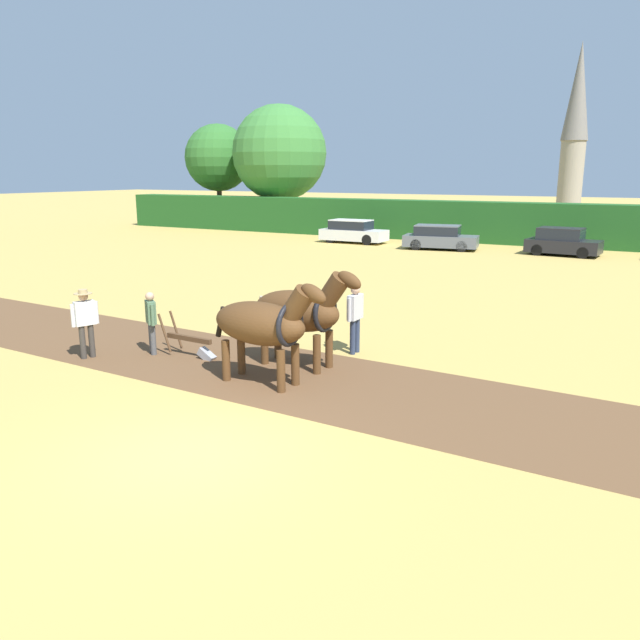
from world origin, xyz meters
TOP-DOWN VIEW (x-y plane):
  - ground_plane at (0.00, 0.00)m, footprint 240.00×240.00m
  - plowed_furrow_strip at (-5.83, 4.39)m, footprint 32.64×5.29m
  - hedgerow at (0.00, 33.74)m, footprint 67.17×1.99m
  - tree_far_left at (-28.19, 37.35)m, footprint 5.70×5.70m
  - tree_left at (-21.40, 36.54)m, footprint 7.57×7.57m
  - church_spire at (-2.33, 60.11)m, footprint 2.56×2.56m
  - draft_horse_lead_left at (-0.87, 3.47)m, footprint 2.91×1.07m
  - draft_horse_lead_right at (-0.81, 4.89)m, footprint 2.94×1.09m
  - plow at (-3.54, 4.29)m, footprint 1.63×0.48m
  - farmer_at_plow at (-4.60, 4.01)m, footprint 0.53×0.44m
  - farmer_beside_team at (-0.18, 6.50)m, footprint 0.24×0.69m
  - farmer_onlooker_left at (-5.74, 2.97)m, footprint 0.43×0.63m
  - parked_car_far_left at (-11.31, 29.37)m, footprint 4.24×1.79m
  - parked_car_left at (-5.23, 28.58)m, footprint 4.51×2.45m
  - parked_car_center_left at (1.52, 29.25)m, footprint 3.96×2.13m

SIDE VIEW (x-z plane):
  - ground_plane at x=0.00m, z-range 0.00..0.00m
  - plowed_furrow_strip at x=-5.83m, z-range 0.00..0.01m
  - plow at x=-3.54m, z-range -0.24..0.88m
  - parked_car_left at x=-5.23m, z-range -0.02..1.41m
  - parked_car_far_left at x=-11.31m, z-range -0.02..1.46m
  - parked_car_center_left at x=1.52m, z-range -0.03..1.47m
  - farmer_at_plow at x=-4.60m, z-range 0.12..1.69m
  - farmer_onlooker_left at x=-5.74m, z-range 0.15..1.86m
  - farmer_beside_team at x=-0.18m, z-range 0.15..1.90m
  - hedgerow at x=0.00m, z-range 0.00..2.62m
  - draft_horse_lead_left at x=-0.87m, z-range 0.14..2.51m
  - draft_horse_lead_right at x=-0.81m, z-range 0.12..2.56m
  - tree_far_left at x=-28.19m, z-range 1.41..9.95m
  - tree_left at x=-21.40m, z-range 1.09..10.84m
  - church_spire at x=-2.33m, z-range 0.39..17.00m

